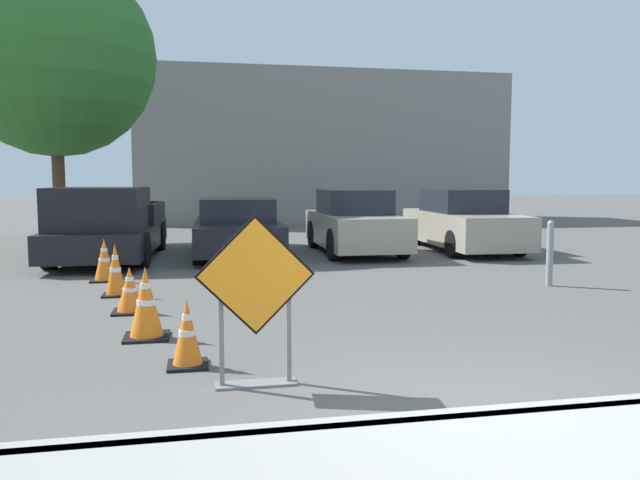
{
  "coord_description": "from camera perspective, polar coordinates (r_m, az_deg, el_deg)",
  "views": [
    {
      "loc": [
        -2.12,
        -3.94,
        1.77
      ],
      "look_at": [
        -0.08,
        6.2,
        0.75
      ],
      "focal_mm": 35.0,
      "sensor_mm": 36.0,
      "label": 1
    }
  ],
  "objects": [
    {
      "name": "ground_plane",
      "position": [
        14.21,
        -2.68,
        -1.55
      ],
      "size": [
        96.0,
        96.0,
        0.0
      ],
      "primitive_type": "plane",
      "color": "#565451"
    },
    {
      "name": "curb_lip",
      "position": [
        4.79,
        16.42,
        -15.42
      ],
      "size": [
        25.8,
        0.2,
        0.14
      ],
      "color": "#999993",
      "rests_on": "ground_plane"
    },
    {
      "name": "road_closed_sign",
      "position": [
        5.29,
        -5.92,
        -4.75
      ],
      "size": [
        1.02,
        0.2,
        1.47
      ],
      "color": "black",
      "rests_on": "ground_plane"
    },
    {
      "name": "traffic_cone_nearest",
      "position": [
        6.07,
        -12.05,
        -8.38
      ],
      "size": [
        0.38,
        0.38,
        0.65
      ],
      "color": "black",
      "rests_on": "ground_plane"
    },
    {
      "name": "traffic_cone_second",
      "position": [
        7.22,
        -15.63,
        -5.59
      ],
      "size": [
        0.49,
        0.49,
        0.81
      ],
      "color": "black",
      "rests_on": "ground_plane"
    },
    {
      "name": "traffic_cone_third",
      "position": [
        8.65,
        -16.99,
        -4.44
      ],
      "size": [
        0.46,
        0.46,
        0.61
      ],
      "color": "black",
      "rests_on": "ground_plane"
    },
    {
      "name": "traffic_cone_fourth",
      "position": [
        9.93,
        -18.2,
        -2.64
      ],
      "size": [
        0.4,
        0.4,
        0.8
      ],
      "color": "black",
      "rests_on": "ground_plane"
    },
    {
      "name": "traffic_cone_fifth",
      "position": [
        11.44,
        -19.11,
        -1.77
      ],
      "size": [
        0.47,
        0.47,
        0.74
      ],
      "color": "black",
      "rests_on": "ground_plane"
    },
    {
      "name": "pickup_truck",
      "position": [
        14.26,
        -18.84,
        1.07
      ],
      "size": [
        2.21,
        5.33,
        1.6
      ],
      "rotation": [
        0.0,
        0.0,
        3.09
      ],
      "color": "black",
      "rests_on": "ground_plane"
    },
    {
      "name": "parked_car_nearest",
      "position": [
        14.51,
        -7.57,
        1.04
      ],
      "size": [
        2.05,
        4.45,
        1.32
      ],
      "rotation": [
        0.0,
        0.0,
        3.11
      ],
      "color": "black",
      "rests_on": "ground_plane"
    },
    {
      "name": "parked_car_second",
      "position": [
        14.96,
        3.17,
        1.51
      ],
      "size": [
        1.82,
        4.19,
        1.51
      ],
      "rotation": [
        0.0,
        0.0,
        3.13
      ],
      "color": "#A39984",
      "rests_on": "ground_plane"
    },
    {
      "name": "parked_car_third",
      "position": [
        15.94,
        12.91,
        1.6
      ],
      "size": [
        1.92,
        4.63,
        1.51
      ],
      "rotation": [
        0.0,
        0.0,
        3.1
      ],
      "color": "#A39984",
      "rests_on": "ground_plane"
    },
    {
      "name": "bollard_nearest",
      "position": [
        10.98,
        20.28,
        -1.0
      ],
      "size": [
        0.12,
        0.12,
        1.09
      ],
      "color": "gray",
      "rests_on": "ground_plane"
    },
    {
      "name": "building_facade_backdrop",
      "position": [
        27.0,
        -0.03,
        8.3
      ],
      "size": [
        15.07,
        5.0,
        6.08
      ],
      "color": "gray",
      "rests_on": "ground_plane"
    },
    {
      "name": "street_tree_behind_lot",
      "position": [
        18.2,
        -23.17,
        15.18
      ],
      "size": [
        5.2,
        5.2,
        7.54
      ],
      "color": "#513823",
      "rests_on": "ground_plane"
    }
  ]
}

